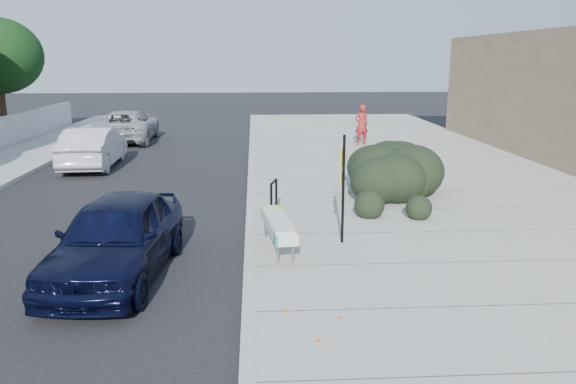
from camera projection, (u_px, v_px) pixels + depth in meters
The scene contains 11 objects.
ground at pixel (250, 274), 10.86m from camera, with size 120.00×120.00×0.00m, color black.
sidewalk_near at pixel (447, 202), 16.03m from camera, with size 11.20×50.00×0.15m, color gray.
curb_near at pixel (251, 204), 15.70m from camera, with size 0.22×50.00×0.17m, color #9E9E99.
bench at pixel (278, 225), 11.71m from camera, with size 0.71×2.28×0.67m.
bike_rack at pixel (274, 195), 14.13m from camera, with size 0.21×0.63×0.94m.
sign_post at pixel (343, 182), 11.96m from camera, with size 0.13×0.27×2.37m.
hedge at pixel (391, 170), 15.92m from camera, with size 2.20×4.40×1.65m, color black.
sedan_navy at pixel (117, 237), 10.60m from camera, with size 1.84×4.58×1.56m, color black.
wagon_silver at pixel (94, 147), 21.40m from camera, with size 1.64×4.70×1.55m, color silver.
suv_silver at pixel (128, 126), 28.08m from camera, with size 2.58×5.60×1.56m, color #A3A6A9.
pedestrian at pixel (361, 125), 25.96m from camera, with size 0.68×0.44×1.86m, color maroon.
Camera 1 is at (0.13, -10.23, 4.07)m, focal length 35.00 mm.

